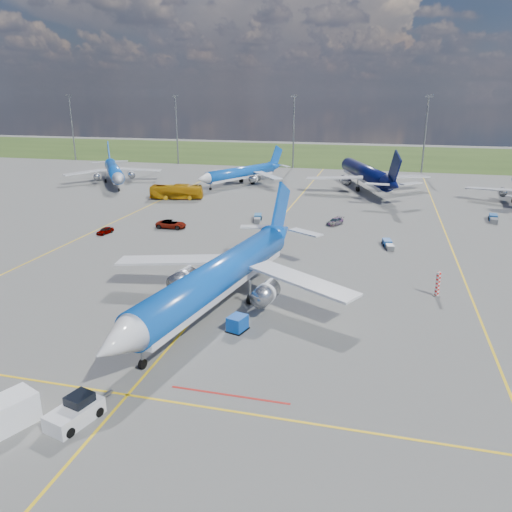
% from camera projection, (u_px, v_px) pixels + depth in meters
% --- Properties ---
extents(ground, '(400.00, 400.00, 0.00)m').
position_uv_depth(ground, '(210.00, 300.00, 58.68)').
color(ground, '#5B5B58').
rests_on(ground, ground).
extents(grass_strip, '(400.00, 80.00, 0.01)m').
position_uv_depth(grass_strip, '(336.00, 155.00, 196.82)').
color(grass_strip, '#2D4719').
rests_on(grass_strip, ground).
extents(taxiway_lines, '(60.25, 160.00, 0.02)m').
position_uv_depth(taxiway_lines, '(265.00, 237.00, 84.15)').
color(taxiway_lines, yellow).
rests_on(taxiway_lines, ground).
extents(floodlight_masts, '(202.20, 0.50, 22.70)m').
position_uv_depth(floodlight_masts, '(358.00, 129.00, 153.73)').
color(floodlight_masts, slate).
rests_on(floodlight_masts, ground).
extents(warning_post, '(0.50, 0.50, 3.00)m').
position_uv_depth(warning_post, '(438.00, 284.00, 59.48)').
color(warning_post, red).
rests_on(warning_post, ground).
extents(bg_jet_nw, '(43.39, 45.75, 9.55)m').
position_uv_depth(bg_jet_nw, '(115.00, 183.00, 134.37)').
color(bg_jet_nw, blue).
rests_on(bg_jet_nw, ground).
extents(bg_jet_nnw, '(38.52, 42.00, 8.89)m').
position_uv_depth(bg_jet_nnw, '(241.00, 184.00, 132.95)').
color(bg_jet_nnw, blue).
rests_on(bg_jet_nnw, ground).
extents(bg_jet_n, '(46.43, 52.60, 11.46)m').
position_uv_depth(bg_jet_n, '(365.00, 189.00, 126.54)').
color(bg_jet_n, '#070C3A').
rests_on(bg_jet_n, ground).
extents(main_airliner, '(39.59, 47.86, 11.22)m').
position_uv_depth(main_airliner, '(220.00, 308.00, 56.45)').
color(main_airliner, blue).
rests_on(main_airliner, ground).
extents(pushback_tug, '(3.16, 5.91, 1.96)m').
position_uv_depth(pushback_tug, '(76.00, 412.00, 36.83)').
color(pushback_tug, silver).
rests_on(pushback_tug, ground).
extents(uld_container, '(2.06, 2.33, 1.57)m').
position_uv_depth(uld_container, '(237.00, 323.00, 51.02)').
color(uld_container, '#0C44AB').
rests_on(uld_container, ground).
extents(apron_bus, '(12.35, 5.49, 3.35)m').
position_uv_depth(apron_bus, '(176.00, 192.00, 114.19)').
color(apron_bus, '#C3860B').
rests_on(apron_bus, ground).
extents(service_car_a, '(2.00, 3.62, 1.16)m').
position_uv_depth(service_car_a, '(105.00, 231.00, 86.10)').
color(service_car_a, '#999999').
rests_on(service_car_a, ground).
extents(service_car_b, '(5.57, 2.84, 1.51)m').
position_uv_depth(service_car_b, '(171.00, 224.00, 89.71)').
color(service_car_b, '#999999').
rests_on(service_car_b, ground).
extents(service_car_c, '(3.36, 4.51, 1.21)m').
position_uv_depth(service_car_c, '(335.00, 221.00, 92.20)').
color(service_car_c, '#999999').
rests_on(service_car_c, ground).
extents(baggage_tug_w, '(1.94, 4.48, 0.97)m').
position_uv_depth(baggage_tug_w, '(388.00, 244.00, 78.86)').
color(baggage_tug_w, '#1C52AA').
rests_on(baggage_tug_w, ground).
extents(baggage_tug_c, '(2.08, 4.80, 1.05)m').
position_uv_depth(baggage_tug_c, '(258.00, 218.00, 95.18)').
color(baggage_tug_c, '#17538E').
rests_on(baggage_tug_c, ground).
extents(baggage_tug_e, '(1.96, 5.16, 1.13)m').
position_uv_depth(baggage_tug_e, '(493.00, 218.00, 94.70)').
color(baggage_tug_e, '#17498F').
rests_on(baggage_tug_e, ground).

